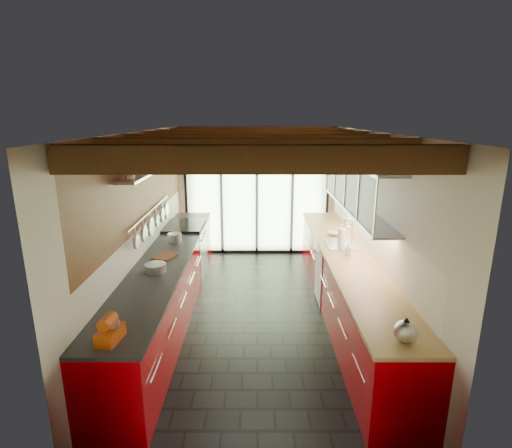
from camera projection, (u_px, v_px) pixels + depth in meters
The scene contains 18 objects.
ground at pixel (257, 313), 5.86m from camera, with size 5.50×5.50×0.00m, color black.
room_shell at pixel (257, 203), 5.43m from camera, with size 5.50×5.50×5.50m.
ceiling_beams at pixel (257, 141), 5.58m from camera, with size 3.14×5.06×4.90m.
glass_door at pixel (257, 175), 8.02m from camera, with size 2.95×0.10×2.90m.
left_counter at pixel (169, 284), 5.74m from camera, with size 0.68×5.00×0.92m.
range_stove at pixel (186, 251), 7.14m from camera, with size 0.66×0.90×0.97m.
right_counter at pixel (345, 284), 5.74m from camera, with size 0.68×5.00×0.92m.
sink_assembly at pixel (343, 243), 5.99m from camera, with size 0.45×0.52×0.43m.
upper_cabinets_right at pixel (358, 185), 5.66m from camera, with size 0.34×3.00×3.00m.
left_wall_fixtures at pixel (153, 189), 5.63m from camera, with size 0.28×2.60×0.96m.
stand_mixer at pixel (110, 330), 3.43m from camera, with size 0.19×0.30×0.25m.
pot_large at pixel (175, 238), 6.14m from camera, with size 0.21×0.21×0.13m, color silver.
pot_small at pixel (155, 268), 4.97m from camera, with size 0.27×0.27×0.10m, color silver.
cutting_board at pixel (165, 256), 5.49m from camera, with size 0.24×0.33×0.03m, color brown.
kettle at pixel (406, 330), 3.42m from camera, with size 0.25×0.27×0.23m.
paper_towel at pixel (342, 237), 5.96m from camera, with size 0.12×0.12×0.31m.
soap_bottle at pixel (348, 249), 5.56m from camera, with size 0.08×0.08×0.18m, color silver.
bowl at pixel (335, 234), 6.50m from camera, with size 0.22×0.22×0.05m, color silver.
Camera 1 is at (-0.01, -5.31, 2.80)m, focal length 28.00 mm.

